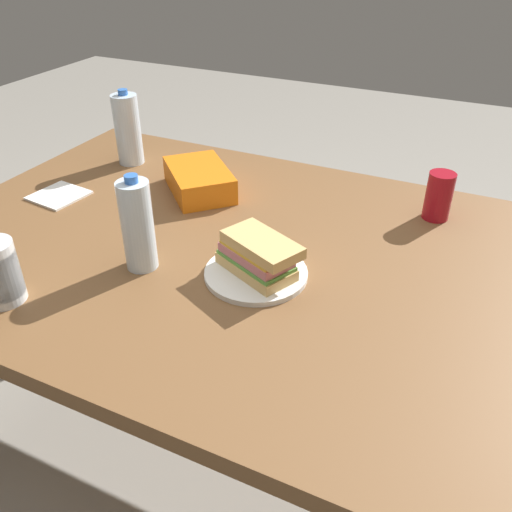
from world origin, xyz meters
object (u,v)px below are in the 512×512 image
at_px(soda_can_red, 439,196).
at_px(water_bottle_tall, 128,129).
at_px(sandwich, 258,255).
at_px(dining_table, 293,288).
at_px(paper_plate, 256,273).
at_px(chip_bag, 199,180).
at_px(water_bottle_spare, 138,225).

distance_m(soda_can_red, water_bottle_tall, 0.91).
bearing_deg(water_bottle_tall, sandwich, -32.38).
xyz_separation_m(dining_table, soda_can_red, (0.25, 0.34, 0.14)).
relative_size(paper_plate, chip_bag, 0.96).
relative_size(dining_table, paper_plate, 8.21).
bearing_deg(water_bottle_tall, paper_plate, -32.57).
relative_size(sandwich, water_bottle_spare, 0.95).
distance_m(sandwich, water_bottle_spare, 0.26).
xyz_separation_m(paper_plate, water_bottle_spare, (-0.24, -0.07, 0.10)).
xyz_separation_m(dining_table, water_bottle_spare, (-0.29, -0.16, 0.18)).
bearing_deg(dining_table, sandwich, -118.08).
distance_m(paper_plate, soda_can_red, 0.53).
distance_m(dining_table, sandwich, 0.16).
distance_m(sandwich, soda_can_red, 0.52).
xyz_separation_m(dining_table, water_bottle_tall, (-0.66, 0.30, 0.18)).
xyz_separation_m(paper_plate, chip_bag, (-0.32, 0.30, 0.03)).
bearing_deg(dining_table, soda_can_red, 53.67).
bearing_deg(chip_bag, sandwich, 1.33).
bearing_deg(soda_can_red, water_bottle_tall, -177.63).
distance_m(chip_bag, water_bottle_tall, 0.32).
distance_m(dining_table, water_bottle_spare, 0.38).
relative_size(soda_can_red, water_bottle_tall, 0.54).
relative_size(soda_can_red, water_bottle_spare, 0.56).
relative_size(sandwich, water_bottle_tall, 0.91).
bearing_deg(soda_can_red, sandwich, -124.73).
bearing_deg(chip_bag, paper_plate, 0.94).
height_order(water_bottle_tall, water_bottle_spare, water_bottle_tall).
bearing_deg(paper_plate, water_bottle_spare, -163.34).
height_order(sandwich, chip_bag, sandwich).
height_order(paper_plate, sandwich, sandwich).
bearing_deg(water_bottle_spare, chip_bag, 101.31).
bearing_deg(water_bottle_tall, chip_bag, -16.61).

